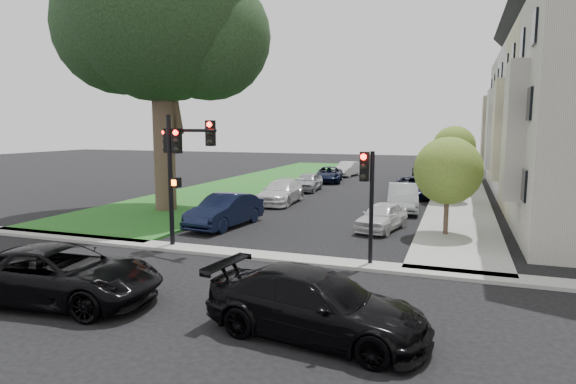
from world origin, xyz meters
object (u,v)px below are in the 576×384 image
(eucalyptus, at_px, (158,7))
(car_parked_0, at_px, (382,216))
(small_tree_c, at_px, (454,147))
(car_parked_8, at_px, (329,174))
(small_tree_b, at_px, (452,159))
(car_parked_2, at_px, (412,187))
(car_parked_6, at_px, (281,192))
(small_tree_a, at_px, (448,171))
(car_parked_7, at_px, (308,182))
(car_cross_far, at_px, (316,304))
(traffic_signal_secondary, at_px, (368,187))
(car_cross_near, at_px, (59,274))
(car_parked_9, at_px, (347,169))
(car_parked_4, at_px, (425,171))
(traffic_signal_main, at_px, (179,157))
(car_parked_1, at_px, (403,198))
(car_parked_5, at_px, (225,211))

(eucalyptus, relative_size, car_parked_0, 4.30)
(small_tree_c, height_order, car_parked_8, small_tree_c)
(small_tree_b, bearing_deg, small_tree_c, 90.00)
(eucalyptus, relative_size, car_parked_2, 3.25)
(car_parked_2, height_order, car_parked_6, car_parked_6)
(small_tree_a, xyz_separation_m, car_parked_7, (-10.04, 12.49, -2.16))
(car_cross_far, distance_m, car_parked_6, 19.07)
(car_parked_7, bearing_deg, small_tree_b, -18.03)
(traffic_signal_secondary, bearing_deg, eucalyptus, 151.18)
(car_cross_near, xyz_separation_m, car_parked_8, (-0.60, 30.21, -0.10))
(traffic_signal_secondary, xyz_separation_m, car_parked_9, (-7.30, 29.70, -2.01))
(small_tree_a, xyz_separation_m, car_parked_4, (-2.43, 22.94, -2.06))
(car_parked_6, bearing_deg, car_parked_8, 88.69)
(car_parked_0, height_order, car_parked_2, car_parked_2)
(small_tree_c, xyz_separation_m, car_parked_4, (-2.43, 4.89, -2.41))
(traffic_signal_secondary, relative_size, car_parked_8, 0.82)
(small_tree_a, distance_m, traffic_signal_main, 11.06)
(small_tree_b, distance_m, car_parked_2, 3.73)
(car_cross_far, relative_size, car_parked_4, 0.95)
(small_tree_b, relative_size, car_cross_far, 0.80)
(car_parked_4, relative_size, car_parked_9, 1.27)
(small_tree_a, xyz_separation_m, car_parked_1, (-2.45, 5.95, -2.08))
(car_cross_near, bearing_deg, eucalyptus, 15.60)
(car_parked_8, bearing_deg, traffic_signal_main, -98.59)
(eucalyptus, xyz_separation_m, small_tree_a, (14.97, -1.42, -8.15))
(car_parked_6, xyz_separation_m, car_parked_8, (-0.26, 12.39, -0.05))
(car_parked_1, height_order, car_parked_2, car_parked_1)
(car_parked_6, height_order, car_parked_9, car_parked_6)
(car_parked_1, xyz_separation_m, car_parked_5, (-7.41, -7.21, 0.01))
(small_tree_a, distance_m, car_cross_far, 11.84)
(car_parked_9, bearing_deg, car_parked_8, -85.04)
(small_tree_a, height_order, car_parked_6, small_tree_a)
(car_parked_5, distance_m, car_parked_6, 7.45)
(traffic_signal_main, distance_m, traffic_signal_secondary, 7.25)
(small_tree_b, height_order, traffic_signal_main, traffic_signal_main)
(eucalyptus, xyz_separation_m, car_parked_4, (12.55, 21.52, -10.21))
(eucalyptus, xyz_separation_m, car_parked_6, (5.14, 4.77, -10.28))
(traffic_signal_secondary, xyz_separation_m, car_cross_near, (-7.09, -6.13, -1.95))
(small_tree_b, relative_size, car_parked_1, 0.88)
(car_parked_4, bearing_deg, car_parked_9, 165.27)
(car_parked_2, xyz_separation_m, car_parked_6, (-7.32, -5.51, 0.02))
(small_tree_b, bearing_deg, car_parked_7, 165.21)
(car_parked_6, bearing_deg, car_parked_7, 89.34)
(car_cross_far, bearing_deg, car_parked_2, 8.03)
(eucalyptus, distance_m, car_parked_0, 16.02)
(traffic_signal_main, xyz_separation_m, car_parked_4, (7.17, 28.40, -2.76))
(car_parked_6, bearing_deg, car_parked_9, 87.06)
(traffic_signal_secondary, distance_m, car_parked_5, 8.80)
(traffic_signal_main, height_order, car_parked_7, traffic_signal_main)
(car_cross_far, relative_size, car_parked_1, 1.11)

